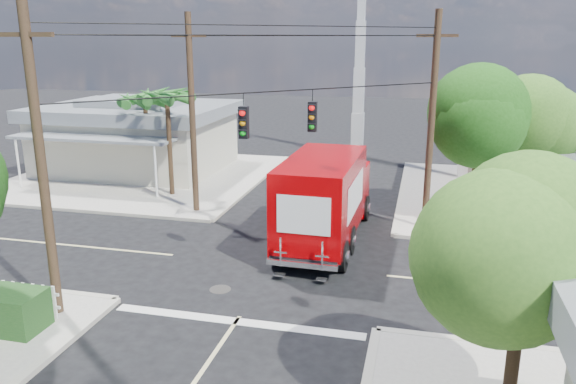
% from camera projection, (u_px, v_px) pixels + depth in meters
% --- Properties ---
extents(ground, '(120.00, 120.00, 0.00)m').
position_uv_depth(ground, '(275.00, 265.00, 20.24)').
color(ground, black).
rests_on(ground, ground).
extents(sidewalk_ne, '(14.12, 14.12, 0.14)m').
position_uv_depth(sidewalk_ne, '(542.00, 201.00, 27.92)').
color(sidewalk_ne, '#9F9A90').
rests_on(sidewalk_ne, ground).
extents(sidewalk_nw, '(14.12, 14.12, 0.14)m').
position_uv_depth(sidewalk_nw, '(144.00, 176.00, 32.91)').
color(sidewalk_nw, '#9F9A90').
rests_on(sidewalk_nw, ground).
extents(road_markings, '(32.00, 32.00, 0.01)m').
position_uv_depth(road_markings, '(263.00, 281.00, 18.86)').
color(road_markings, beige).
rests_on(road_markings, ground).
extents(building_nw, '(10.80, 10.20, 4.30)m').
position_uv_depth(building_nw, '(137.00, 135.00, 34.07)').
color(building_nw, beige).
rests_on(building_nw, sidewalk_nw).
extents(radio_tower, '(0.80, 0.80, 17.00)m').
position_uv_depth(radio_tower, '(359.00, 73.00, 37.36)').
color(radio_tower, silver).
rests_on(radio_tower, ground).
extents(tree_ne_front, '(4.21, 4.14, 6.66)m').
position_uv_depth(tree_ne_front, '(481.00, 115.00, 23.65)').
color(tree_ne_front, '#422D1C').
rests_on(tree_ne_front, sidewalk_ne).
extents(tree_ne_back, '(3.77, 3.66, 5.82)m').
position_uv_depth(tree_ne_back, '(536.00, 124.00, 25.27)').
color(tree_ne_back, '#422D1C').
rests_on(tree_ne_back, sidewalk_ne).
extents(tree_se, '(3.67, 3.54, 5.62)m').
position_uv_depth(tree_se, '(528.00, 247.00, 10.78)').
color(tree_se, '#422D1C').
rests_on(tree_se, sidewalk_se).
extents(palm_nw_front, '(3.01, 3.08, 5.59)m').
position_uv_depth(palm_nw_front, '(167.00, 98.00, 27.65)').
color(palm_nw_front, '#422D1C').
rests_on(palm_nw_front, sidewalk_nw).
extents(palm_nw_back, '(3.01, 3.08, 5.19)m').
position_uv_depth(palm_nw_back, '(145.00, 101.00, 29.61)').
color(palm_nw_back, '#422D1C').
rests_on(palm_nw_back, sidewalk_nw).
extents(utility_poles, '(12.00, 10.68, 9.00)m').
position_uv_depth(utility_poles, '(244.00, 128.00, 20.87)').
color(utility_poles, '#473321').
rests_on(utility_poles, ground).
extents(vending_boxes, '(1.90, 0.50, 1.10)m').
position_uv_depth(vending_boxes, '(456.00, 210.00, 24.38)').
color(vending_boxes, red).
rests_on(vending_boxes, sidewalk_ne).
extents(delivery_truck, '(2.84, 8.34, 3.57)m').
position_uv_depth(delivery_truck, '(326.00, 198.00, 22.14)').
color(delivery_truck, black).
rests_on(delivery_truck, ground).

